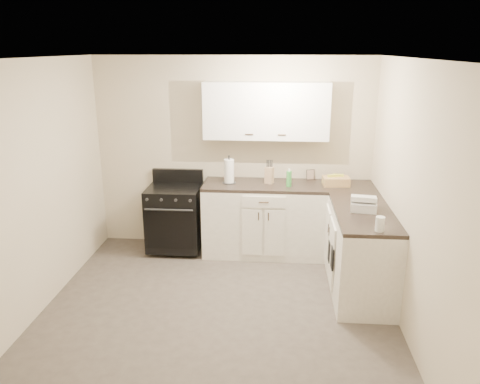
# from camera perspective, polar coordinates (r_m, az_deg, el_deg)

# --- Properties ---
(floor) EXTENTS (3.60, 3.60, 0.00)m
(floor) POSITION_cam_1_polar(r_m,az_deg,el_deg) (4.95, -2.77, -14.37)
(floor) COLOR #473F38
(floor) RESTS_ON ground
(ceiling) EXTENTS (3.60, 3.60, 0.00)m
(ceiling) POSITION_cam_1_polar(r_m,az_deg,el_deg) (4.22, -3.28, 15.95)
(ceiling) COLOR white
(ceiling) RESTS_ON wall_back
(wall_back) EXTENTS (3.60, 0.00, 3.60)m
(wall_back) POSITION_cam_1_polar(r_m,az_deg,el_deg) (6.15, -0.82, 4.64)
(wall_back) COLOR beige
(wall_back) RESTS_ON ground
(wall_right) EXTENTS (0.00, 3.60, 3.60)m
(wall_right) POSITION_cam_1_polar(r_m,az_deg,el_deg) (4.56, 20.05, -0.98)
(wall_right) COLOR beige
(wall_right) RESTS_ON ground
(wall_left) EXTENTS (0.00, 3.60, 3.60)m
(wall_left) POSITION_cam_1_polar(r_m,az_deg,el_deg) (4.99, -23.98, 0.09)
(wall_left) COLOR beige
(wall_left) RESTS_ON ground
(wall_front) EXTENTS (3.60, 0.00, 3.60)m
(wall_front) POSITION_cam_1_polar(r_m,az_deg,el_deg) (2.79, -7.91, -11.75)
(wall_front) COLOR beige
(wall_front) RESTS_ON ground
(base_cabinets_back) EXTENTS (1.55, 0.60, 0.90)m
(base_cabinets_back) POSITION_cam_1_polar(r_m,az_deg,el_deg) (6.07, 2.95, -3.45)
(base_cabinets_back) COLOR white
(base_cabinets_back) RESTS_ON floor
(base_cabinets_right) EXTENTS (0.60, 1.90, 0.90)m
(base_cabinets_right) POSITION_cam_1_polar(r_m,az_deg,el_deg) (5.54, 13.98, -6.04)
(base_cabinets_right) COLOR white
(base_cabinets_right) RESTS_ON floor
(countertop_back) EXTENTS (1.55, 0.60, 0.04)m
(countertop_back) POSITION_cam_1_polar(r_m,az_deg,el_deg) (5.92, 3.02, 0.81)
(countertop_back) COLOR black
(countertop_back) RESTS_ON base_cabinets_back
(countertop_right) EXTENTS (0.60, 1.90, 0.04)m
(countertop_right) POSITION_cam_1_polar(r_m,az_deg,el_deg) (5.38, 14.33, -1.43)
(countertop_right) COLOR black
(countertop_right) RESTS_ON base_cabinets_right
(upper_cabinets) EXTENTS (1.55, 0.30, 0.70)m
(upper_cabinets) POSITION_cam_1_polar(r_m,az_deg,el_deg) (5.88, 3.21, 9.86)
(upper_cabinets) COLOR white
(upper_cabinets) RESTS_ON wall_back
(stove) EXTENTS (0.68, 0.58, 0.82)m
(stove) POSITION_cam_1_polar(r_m,az_deg,el_deg) (6.18, -7.96, -3.11)
(stove) COLOR black
(stove) RESTS_ON floor
(knife_block) EXTENTS (0.12, 0.12, 0.21)m
(knife_block) POSITION_cam_1_polar(r_m,az_deg,el_deg) (5.92, 3.59, 2.07)
(knife_block) COLOR tan
(knife_block) RESTS_ON countertop_back
(paper_towel) EXTENTS (0.14, 0.14, 0.31)m
(paper_towel) POSITION_cam_1_polar(r_m,az_deg,el_deg) (5.91, -1.35, 2.55)
(paper_towel) COLOR white
(paper_towel) RESTS_ON countertop_back
(soap_bottle) EXTENTS (0.07, 0.07, 0.20)m
(soap_bottle) POSITION_cam_1_polar(r_m,az_deg,el_deg) (5.80, 5.98, 1.61)
(soap_bottle) COLOR green
(soap_bottle) RESTS_ON countertop_back
(picture_frame) EXTENTS (0.11, 0.06, 0.13)m
(picture_frame) POSITION_cam_1_polar(r_m,az_deg,el_deg) (6.16, 8.58, 2.12)
(picture_frame) COLOR black
(picture_frame) RESTS_ON countertop_back
(wicker_basket) EXTENTS (0.33, 0.23, 0.11)m
(wicker_basket) POSITION_cam_1_polar(r_m,az_deg,el_deg) (5.96, 11.62, 1.31)
(wicker_basket) COLOR tan
(wicker_basket) RESTS_ON countertop_right
(countertop_grill) EXTENTS (0.30, 0.28, 0.10)m
(countertop_grill) POSITION_cam_1_polar(r_m,az_deg,el_deg) (5.12, 14.82, -1.62)
(countertop_grill) COLOR white
(countertop_grill) RESTS_ON countertop_right
(glass_jar) EXTENTS (0.11, 0.11, 0.14)m
(glass_jar) POSITION_cam_1_polar(r_m,az_deg,el_deg) (4.57, 16.69, -3.76)
(glass_jar) COLOR silver
(glass_jar) RESTS_ON countertop_right
(oven_mitt_near) EXTENTS (0.02, 0.14, 0.24)m
(oven_mitt_near) POSITION_cam_1_polar(r_m,az_deg,el_deg) (5.06, 11.19, -7.91)
(oven_mitt_near) COLOR black
(oven_mitt_near) RESTS_ON base_cabinets_right
(oven_mitt_far) EXTENTS (0.02, 0.13, 0.23)m
(oven_mitt_far) POSITION_cam_1_polar(r_m,az_deg,el_deg) (5.33, 10.84, -7.16)
(oven_mitt_far) COLOR black
(oven_mitt_far) RESTS_ON base_cabinets_right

